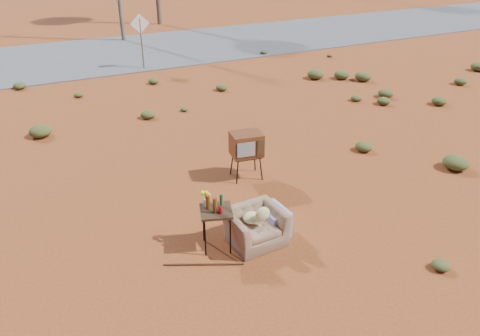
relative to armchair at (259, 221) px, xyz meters
name	(u,v)px	position (x,y,z in m)	size (l,w,h in m)	color
ground	(239,230)	(-0.20, 0.42, -0.41)	(140.00, 140.00, 0.00)	brown
highway	(93,56)	(-0.20, 15.42, -0.39)	(140.00, 7.00, 0.04)	#565659
armchair	(259,221)	(0.00, 0.00, 0.00)	(1.22, 0.83, 0.89)	brown
tv_unit	(246,145)	(0.90, 2.29, 0.42)	(0.77, 0.65, 1.12)	black
side_table	(214,208)	(-0.82, 0.18, 0.41)	(0.70, 0.70, 1.12)	#322212
rusty_bar	(204,264)	(-1.21, -0.24, -0.40)	(0.04, 0.04, 1.40)	#4F2515
road_sign	(141,31)	(1.30, 12.42, 1.09)	(0.78, 0.06, 2.19)	brown
scrub_patch	(137,146)	(-1.02, 4.83, -0.27)	(17.49, 8.07, 0.33)	#424B20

